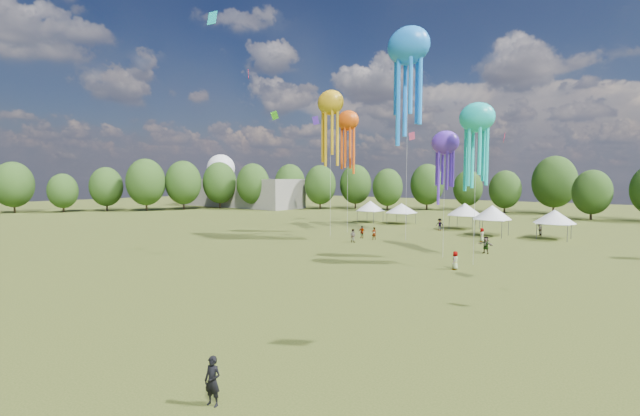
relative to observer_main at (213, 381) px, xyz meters
The scene contains 10 objects.
ground 9.11m from the observer_main, behind, with size 300.00×300.00×0.00m, color #384416.
observer_main is the anchor object (origin of this frame).
spectator_near 39.48m from the observer_main, 115.86° to the left, with size 0.84×0.66×1.74m, color gray.
spectators_far 45.23m from the observer_main, 98.30° to the left, with size 19.79×30.38×1.92m.
festival_tents 57.87m from the observer_main, 102.25° to the left, with size 36.09×11.69×4.44m.
show_kites 45.47m from the observer_main, 109.70° to the left, with size 26.26×14.74×27.75m.
small_kites 53.76m from the observer_main, 100.45° to the left, with size 80.33×63.30×46.38m.
treeline 64.91m from the observer_main, 101.50° to the left, with size 201.57×95.24×13.43m.
hangar 109.01m from the observer_main, 138.04° to the left, with size 40.00×12.00×8.00m, color gray.
radome 125.36m from the observer_main, 140.90° to the left, with size 9.00×9.00×16.00m.
Camera 1 is at (21.08, -10.03, 8.27)m, focal length 23.39 mm.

